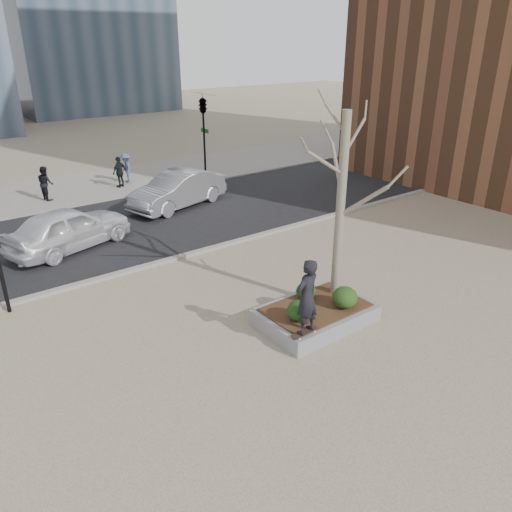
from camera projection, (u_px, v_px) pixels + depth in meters
ground at (287, 334)px, 12.98m from camera, size 120.00×120.00×0.00m
street at (129, 227)px, 20.31m from camera, size 60.00×8.00×0.02m
far_sidewalk at (72, 189)px, 25.44m from camera, size 60.00×6.00×0.02m
planter at (315, 315)px, 13.44m from camera, size 3.00×2.00×0.45m
planter_mulch at (316, 307)px, 13.34m from camera, size 2.70×1.70×0.04m
sycamore_tree at (342, 178)px, 12.78m from camera, size 2.80×2.80×6.60m
shrub_left at (299, 311)px, 12.61m from camera, size 0.62×0.62×0.53m
shrub_middle at (306, 291)px, 13.65m from camera, size 0.55×0.55×0.46m
shrub_right at (345, 297)px, 13.21m from camera, size 0.68×0.68×0.57m
skateboard at (305, 333)px, 12.15m from camera, size 0.79×0.24×0.08m
skateboarder at (307, 297)px, 11.75m from camera, size 0.77×0.58×1.91m
police_car at (69, 228)px, 17.94m from camera, size 4.91×3.11×1.56m
car_silver at (178, 190)px, 22.45m from camera, size 5.07×2.91×1.58m
car_third at (375, 154)px, 29.99m from camera, size 4.63×2.22×1.30m
pedestrian_a at (46, 183)px, 23.42m from camera, size 0.72×0.86×1.60m
pedestrian_b at (126, 168)px, 26.18m from camera, size 0.76×1.10×1.56m
pedestrian_c at (120, 172)px, 25.42m from camera, size 1.00×0.73×1.57m
traffic_light_far at (204, 137)px, 26.35m from camera, size 0.60×2.48×4.50m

